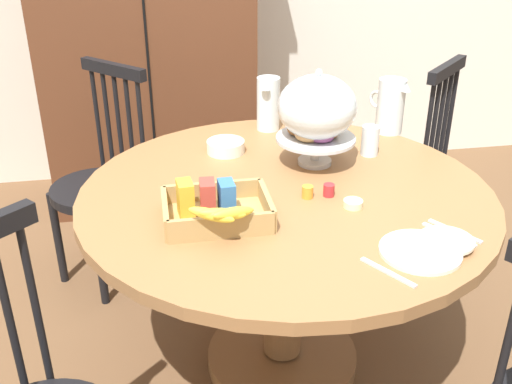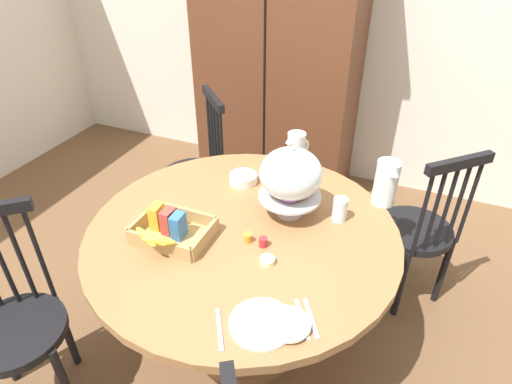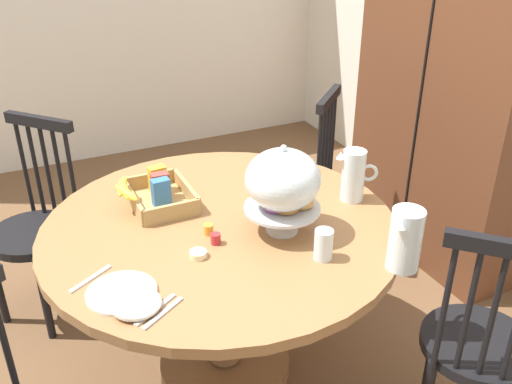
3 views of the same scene
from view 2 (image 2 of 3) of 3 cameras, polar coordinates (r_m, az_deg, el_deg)
The scene contains 21 objects.
ground_plane at distance 2.47m, azimuth -4.01°, elevation -16.93°, with size 10.00×10.00×0.00m, color brown.
wall_back at distance 3.35m, azimuth 10.18°, elevation 22.81°, with size 4.80×0.06×2.60m, color silver.
wooden_armoire at distance 3.19m, azimuth 3.10°, elevation 16.87°, with size 1.18×0.60×1.96m.
dining_table at distance 1.99m, azimuth -1.70°, elevation -9.05°, with size 1.35×1.35×0.74m.
windsor_chair_near_window at distance 2.82m, azimuth -7.80°, elevation 2.29°, with size 0.47×0.47×0.97m.
windsor_chair_by_cabinet at distance 2.11m, azimuth -29.05°, elevation -15.34°, with size 0.47×0.47×0.97m.
windsor_chair_far_side at distance 2.46m, azimuth 20.51°, elevation -5.01°, with size 0.47×0.47×0.97m.
pastry_stand_with_dome at distance 1.86m, azimuth 4.61°, elevation 2.07°, with size 0.28×0.28×0.34m.
orange_juice_pitcher at distance 2.07m, azimuth 16.74°, elevation 0.96°, with size 0.12×0.17×0.22m.
milk_pitcher at distance 2.24m, azimuth 5.30°, elevation 5.03°, with size 0.09×0.17×0.21m.
cereal_basket at distance 1.83m, azimuth -11.35°, elevation -4.87°, with size 0.32×0.30×0.12m.
china_plate_large at distance 1.50m, azimuth 0.72°, elevation -16.96°, with size 0.22×0.22×0.01m, color white.
china_plate_small at distance 1.49m, azimuth 4.32°, elevation -16.97°, with size 0.15×0.15×0.01m, color white.
cereal_bowl at distance 2.17m, azimuth -1.70°, elevation 1.81°, with size 0.14×0.14×0.04m, color white.
drinking_glass at distance 1.93m, azimuth 11.02°, elevation -2.26°, with size 0.06×0.06×0.11m, color silver.
butter_dish at distance 1.70m, azimuth 1.52°, elevation -9.01°, with size 0.06×0.06×0.02m, color beige.
jam_jar_strawberry at distance 1.77m, azimuth 0.96°, elevation -6.63°, with size 0.04×0.04×0.04m, color #B7282D.
jam_jar_apricot at distance 1.79m, azimuth -1.12°, elevation -6.06°, with size 0.04×0.04×0.04m, color orange.
table_knife at distance 1.53m, azimuth 6.14°, elevation -16.34°, with size 0.17×0.01×0.01m, color silver.
dinner_fork at distance 1.53m, azimuth 7.27°, elevation -16.17°, with size 0.17×0.01×0.01m, color silver.
soup_spoon at distance 1.50m, azimuth -4.84°, elevation -17.59°, with size 0.17×0.01×0.01m, color silver.
Camera 2 is at (0.76, -1.37, 1.91)m, focal length 30.28 mm.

